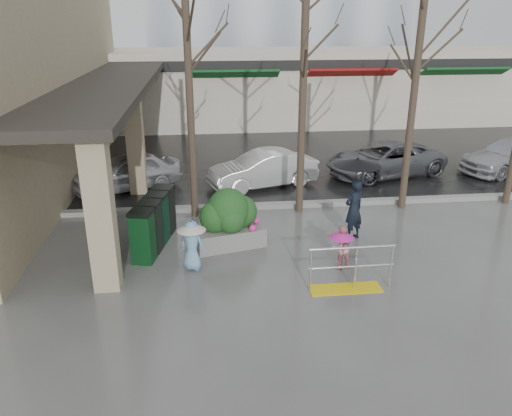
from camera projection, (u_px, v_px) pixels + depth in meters
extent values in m
plane|color=#51514F|center=(279.00, 267.00, 11.98)|extent=(120.00, 120.00, 0.00)
cube|color=black|center=(226.00, 111.00, 32.41)|extent=(120.00, 36.00, 0.01)
cube|color=gray|center=(259.00, 206.00, 15.67)|extent=(120.00, 0.30, 0.15)
cube|color=#2D2823|center=(111.00, 78.00, 17.62)|extent=(2.80, 18.00, 0.25)
cube|color=tan|center=(101.00, 213.00, 10.48)|extent=(0.55, 0.55, 3.50)
cube|color=tan|center=(135.00, 142.00, 16.52)|extent=(0.55, 0.55, 3.50)
cube|color=beige|center=(265.00, 87.00, 28.20)|extent=(34.00, 6.00, 4.00)
cube|color=maroon|center=(111.00, 79.00, 24.36)|extent=(4.50, 1.68, 0.87)
cube|color=#0F4C1E|center=(233.00, 77.00, 24.99)|extent=(4.50, 1.68, 0.87)
cube|color=maroon|center=(349.00, 76.00, 25.62)|extent=(4.50, 1.68, 0.87)
cube|color=#0F4C1E|center=(460.00, 74.00, 26.25)|extent=(4.50, 1.68, 0.87)
cube|color=black|center=(273.00, 65.00, 25.01)|extent=(34.00, 0.35, 0.50)
cube|color=yellow|center=(345.00, 289.00, 11.00)|extent=(1.60, 0.50, 0.02)
cylinder|color=silver|center=(311.00, 271.00, 10.74)|extent=(0.05, 0.05, 1.00)
cylinder|color=silver|center=(356.00, 268.00, 10.84)|extent=(0.05, 0.05, 1.00)
cylinder|color=silver|center=(391.00, 266.00, 10.93)|extent=(0.05, 0.05, 1.00)
cylinder|color=silver|center=(353.00, 248.00, 10.66)|extent=(1.90, 0.06, 0.06)
cylinder|color=silver|center=(351.00, 267.00, 10.82)|extent=(1.90, 0.04, 0.04)
cylinder|color=#382B21|center=(190.00, 102.00, 13.91)|extent=(0.22, 0.22, 6.80)
cylinder|color=#382B21|center=(303.00, 97.00, 14.21)|extent=(0.22, 0.22, 7.00)
cylinder|color=#382B21|center=(413.00, 104.00, 14.64)|extent=(0.22, 0.22, 6.50)
imported|color=black|center=(354.00, 210.00, 13.25)|extent=(0.73, 0.64, 1.67)
cylinder|color=black|center=(356.00, 178.00, 12.94)|extent=(0.02, 0.02, 1.06)
cone|color=black|center=(357.00, 162.00, 12.79)|extent=(1.25, 1.25, 0.18)
sphere|color=black|center=(358.00, 158.00, 12.75)|extent=(0.05, 0.05, 0.05)
imported|color=pink|center=(341.00, 247.00, 11.77)|extent=(0.60, 0.52, 1.07)
cylinder|color=black|center=(342.00, 240.00, 11.70)|extent=(0.02, 0.02, 0.46)
cone|color=#D5219C|center=(342.00, 234.00, 11.65)|extent=(0.60, 0.60, 0.18)
sphere|color=black|center=(342.00, 230.00, 11.61)|extent=(0.05, 0.05, 0.05)
imported|color=#709EC7|center=(192.00, 245.00, 11.69)|extent=(0.70, 0.60, 1.22)
cylinder|color=black|center=(192.00, 234.00, 11.59)|extent=(0.02, 0.02, 0.57)
cone|color=beige|center=(191.00, 227.00, 11.52)|extent=(0.68, 0.68, 0.18)
sphere|color=black|center=(191.00, 222.00, 11.48)|extent=(0.05, 0.05, 0.05)
cube|color=slate|center=(229.00, 237.00, 13.04)|extent=(1.96, 1.31, 0.50)
ellipsoid|color=#123918|center=(228.00, 210.00, 12.77)|extent=(1.10, 0.99, 1.15)
sphere|color=#123918|center=(215.00, 217.00, 12.69)|extent=(0.79, 0.79, 0.79)
sphere|color=#123918|center=(241.00, 212.00, 12.99)|extent=(0.83, 0.83, 0.83)
cube|color=#0D3D1A|center=(143.00, 238.00, 12.05)|extent=(0.60, 0.60, 1.23)
cube|color=black|center=(141.00, 213.00, 11.82)|extent=(0.64, 0.64, 0.09)
cube|color=black|center=(151.00, 228.00, 12.62)|extent=(0.60, 0.60, 1.23)
cube|color=black|center=(149.00, 204.00, 12.39)|extent=(0.64, 0.64, 0.09)
cube|color=#0C3821|center=(158.00, 219.00, 13.19)|extent=(0.60, 0.60, 1.23)
cube|color=black|center=(156.00, 196.00, 12.96)|extent=(0.64, 0.64, 0.09)
cube|color=black|center=(164.00, 211.00, 13.76)|extent=(0.60, 0.60, 1.23)
cube|color=black|center=(163.00, 188.00, 13.53)|extent=(0.64, 0.64, 0.09)
imported|color=#B6B7BB|center=(126.00, 172.00, 17.23)|extent=(3.98, 2.92, 1.26)
imported|color=white|center=(263.00, 169.00, 17.54)|extent=(4.05, 2.40, 1.26)
imported|color=slate|center=(385.00, 159.00, 18.81)|extent=(4.93, 3.22, 1.26)
imported|color=#B0B0B5|center=(511.00, 155.00, 19.30)|extent=(4.68, 3.03, 1.26)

